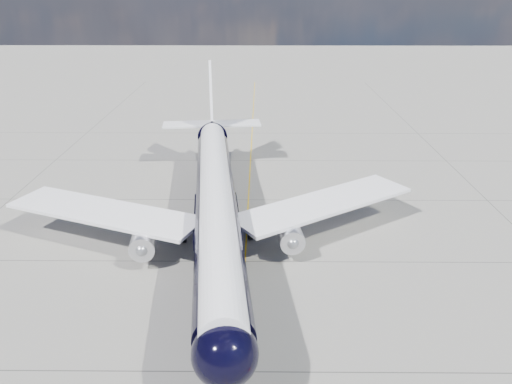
# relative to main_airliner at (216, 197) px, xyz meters

# --- Properties ---
(ground) EXTENTS (320.00, 320.00, 0.00)m
(ground) POSITION_rel_main_airliner_xyz_m (3.09, 15.30, -4.79)
(ground) COLOR gray
(ground) RESTS_ON ground
(taxiway_centerline) EXTENTS (0.16, 160.00, 0.01)m
(taxiway_centerline) POSITION_rel_main_airliner_xyz_m (3.09, 10.30, -4.79)
(taxiway_centerline) COLOR #E3B00B
(taxiway_centerline) RESTS_ON ground
(main_airliner) EXTENTS (43.70, 53.46, 15.44)m
(main_airliner) POSITION_rel_main_airliner_xyz_m (0.00, 0.00, 0.00)
(main_airliner) COLOR black
(main_airliner) RESTS_ON ground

